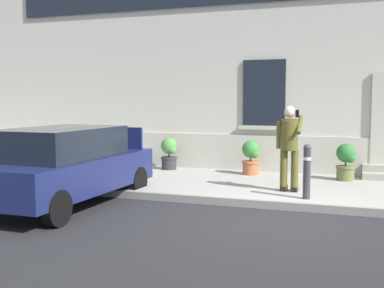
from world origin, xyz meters
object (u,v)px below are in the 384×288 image
Objects in this scene: bollard_near_person at (307,169)px; planter_cream at (98,149)px; hatchback_car_navy at (65,165)px; planter_charcoal at (169,153)px; planter_terracotta at (251,156)px; planter_olive at (346,161)px; bollard_far_left at (115,160)px; person_on_phone at (289,143)px.

planter_cream is (-6.20, 2.89, -0.11)m from bollard_near_person.
hatchback_car_navy reaches higher than planter_charcoal.
planter_cream and planter_terracotta have the same top height.
planter_cream is 6.84m from planter_olive.
hatchback_car_navy reaches higher than bollard_near_person.
planter_terracotta is 2.28m from planter_olive.
bollard_near_person is at bearing 18.17° from hatchback_car_navy.
bollard_far_left is 1.22× the size of planter_cream.
planter_cream is (-2.13, 2.89, -0.11)m from bollard_far_left.
hatchback_car_navy is 4.77× the size of planter_terracotta.
planter_charcoal is 1.00× the size of planter_terracotta.
person_on_phone is 2.04× the size of planter_olive.
planter_cream and planter_charcoal have the same top height.
planter_olive is (4.70, 2.46, -0.11)m from bollard_far_left.
planter_charcoal is at bearing 86.90° from bollard_far_left.
bollard_far_left is 5.31m from planter_olive.
bollard_near_person is (4.36, 1.43, -0.08)m from hatchback_car_navy.
bollard_near_person is at bearing -57.55° from planter_terracotta.
bollard_far_left reaches higher than planter_charcoal.
bollard_near_person is 1.22× the size of planter_charcoal.
hatchback_car_navy reaches higher than planter_terracotta.
hatchback_car_navy is 2.34× the size of person_on_phone.
planter_terracotta is (4.55, -0.30, 0.00)m from planter_cream.
planter_cream is 4.56m from planter_terracotta.
bollard_far_left is 2.76m from planter_charcoal.
planter_charcoal and planter_terracotta have the same top height.
planter_terracotta is (2.43, 2.59, -0.11)m from bollard_far_left.
person_on_phone is (3.65, 0.62, 0.44)m from bollard_far_left.
person_on_phone is 6.24m from planter_cream.
planter_olive is at bearing -3.32° from planter_terracotta.
planter_cream is 1.00× the size of planter_olive.
hatchback_car_navy is 4.86m from planter_terracotta.
bollard_near_person is 1.00× the size of bollard_far_left.
bollard_near_person is 1.22× the size of planter_terracotta.
planter_terracotta is at bearing 176.68° from planter_olive.
planter_olive is (1.05, 1.84, -0.55)m from person_on_phone.
bollard_far_left is at bearing -161.67° from person_on_phone.
bollard_far_left is 1.22× the size of planter_olive.
bollard_far_left is at bearing -93.10° from planter_charcoal.
bollard_near_person is 1.22× the size of planter_olive.
planter_terracotta and planter_olive have the same top height.
bollard_near_person is 0.87m from person_on_phone.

